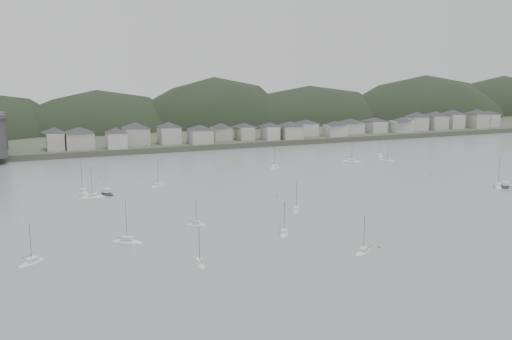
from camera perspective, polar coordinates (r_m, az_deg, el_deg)
name	(u,v)px	position (r m, az deg, el deg)	size (l,w,h in m)	color
ground	(369,241)	(149.16, 11.35, -7.03)	(900.00, 900.00, 0.00)	slate
far_shore_land	(140,127)	(422.30, -11.71, 4.32)	(900.00, 250.00, 3.00)	#383D2D
forested_ridge	(155,148)	(399.92, -10.24, 2.20)	(851.55, 103.94, 102.57)	black
waterfront_town	(264,129)	(330.06, 0.79, 4.17)	(451.48, 28.46, 12.92)	gray
moored_fleet	(249,197)	(193.01, -0.75, -2.80)	(202.79, 173.16, 12.79)	silver
motor_launch_near	(506,187)	(228.95, 23.96, -1.59)	(8.90, 7.33, 4.04)	black
motor_launch_far	(107,194)	(205.00, -14.84, -2.34)	(5.08, 7.97, 3.80)	black
mooring_buoys	(255,193)	(199.90, -0.07, -2.35)	(167.79, 120.63, 0.70)	#C28C40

